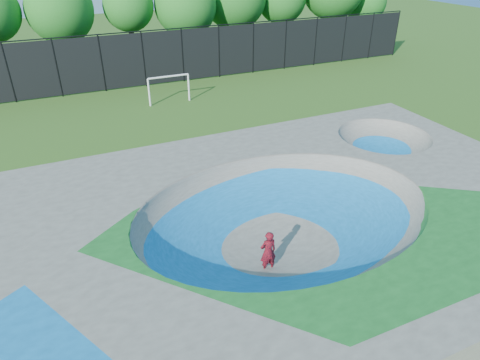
% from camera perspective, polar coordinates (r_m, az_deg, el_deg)
% --- Properties ---
extents(ground, '(120.00, 120.00, 0.00)m').
position_cam_1_polar(ground, '(16.09, 5.79, -7.92)').
color(ground, '#2C5216').
rests_on(ground, ground).
extents(skate_deck, '(22.00, 14.00, 1.50)m').
position_cam_1_polar(skate_deck, '(15.65, 5.92, -5.74)').
color(skate_deck, gray).
rests_on(skate_deck, ground).
extents(skater, '(0.58, 0.39, 1.57)m').
position_cam_1_polar(skater, '(14.23, 3.76, -9.54)').
color(skater, '#B50E1F').
rests_on(skater, ground).
extents(skateboard, '(0.81, 0.36, 0.05)m').
position_cam_1_polar(skateboard, '(14.72, 3.67, -11.84)').
color(skateboard, black).
rests_on(skateboard, ground).
extents(soccer_goal, '(2.86, 0.12, 1.89)m').
position_cam_1_polar(soccer_goal, '(29.55, -9.47, 12.48)').
color(soccer_goal, white).
rests_on(soccer_goal, ground).
extents(fence, '(48.09, 0.09, 4.04)m').
position_cam_1_polar(fence, '(33.49, -12.74, 15.57)').
color(fence, black).
rests_on(fence, ground).
extents(treeline, '(52.63, 6.84, 8.62)m').
position_cam_1_polar(treeline, '(38.73, -9.99, 22.16)').
color(treeline, '#402B20').
rests_on(treeline, ground).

